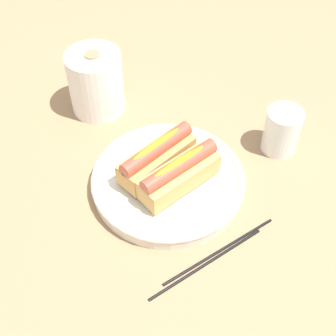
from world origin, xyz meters
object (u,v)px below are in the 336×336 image
at_px(water_glass, 281,133).
at_px(chopstick_near, 220,250).
at_px(chopstick_far, 207,263).
at_px(hotdog_front, 179,174).
at_px(serving_bowl, 168,180).
at_px(hotdog_back, 157,157).
at_px(paper_towel_roll, 96,82).

distance_m(water_glass, chopstick_near, 0.27).
bearing_deg(chopstick_far, hotdog_front, 72.37).
height_order(water_glass, chopstick_near, water_glass).
xyz_separation_m(serving_bowl, chopstick_near, (0.02, -0.16, -0.01)).
bearing_deg(chopstick_far, serving_bowl, 76.66).
xyz_separation_m(hotdog_front, chopstick_far, (-0.02, -0.14, -0.05)).
distance_m(hotdog_back, paper_towel_roll, 0.23).
bearing_deg(serving_bowl, water_glass, -0.01).
xyz_separation_m(hotdog_front, water_glass, (0.23, 0.03, -0.02)).
relative_size(hotdog_back, water_glass, 1.76).
bearing_deg(chopstick_far, hotdog_back, 79.85).
xyz_separation_m(paper_towel_roll, chopstick_near, (0.06, -0.41, -0.06)).
bearing_deg(hotdog_back, chopstick_near, -80.93).
bearing_deg(paper_towel_roll, chopstick_near, -81.36).
bearing_deg(hotdog_front, hotdog_back, 110.01).
xyz_separation_m(serving_bowl, paper_towel_roll, (-0.04, 0.26, 0.05)).
height_order(chopstick_near, chopstick_far, same).
distance_m(hotdog_back, chopstick_near, 0.19).
relative_size(water_glass, chopstick_far, 0.41).
bearing_deg(serving_bowl, hotdog_back, 110.01).
distance_m(water_glass, chopstick_far, 0.30).
bearing_deg(chopstick_far, water_glass, 24.84).
bearing_deg(paper_towel_roll, water_glass, -42.69).
bearing_deg(chopstick_far, paper_towel_roll, 84.45).
relative_size(hotdog_front, hotdog_back, 1.00).
xyz_separation_m(water_glass, chopstick_near, (-0.21, -0.16, -0.04)).
height_order(serving_bowl, chopstick_far, serving_bowl).
relative_size(chopstick_near, chopstick_far, 1.00).
xyz_separation_m(hotdog_back, paper_towel_roll, (-0.03, 0.23, 0.01)).
xyz_separation_m(serving_bowl, water_glass, (0.23, -0.00, 0.02)).
bearing_deg(hotdog_back, hotdog_front, -69.99).
height_order(hotdog_front, water_glass, hotdog_front).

